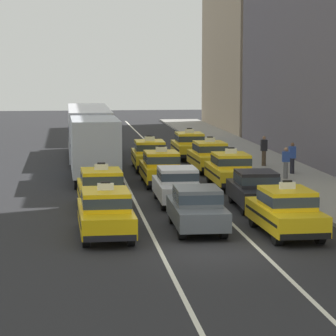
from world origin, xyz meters
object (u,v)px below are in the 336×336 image
Objects in this scene: taxi_right_fifth at (189,145)px; pedestrian_by_storefront at (286,163)px; taxi_left_second at (101,188)px; taxi_right_fourth at (209,156)px; taxi_center_third at (161,167)px; taxi_center_fourth at (149,154)px; taxi_right_nearest at (286,211)px; sedan_center_second at (177,184)px; sedan_center_nearest at (197,207)px; taxi_right_third at (230,169)px; pedestrian_near_crosswalk at (292,158)px; box_truck_left_third at (94,147)px; taxi_left_nearest at (106,212)px; pedestrian_mid_block at (264,151)px; sedan_right_second at (256,189)px; bus_left_fourth at (89,130)px.

pedestrian_by_storefront is (3.38, -10.47, 0.08)m from taxi_right_fifth.
taxi_right_fourth is (6.48, 11.25, 0.00)m from taxi_left_second.
taxi_center_third is 5.83m from taxi_center_fourth.
taxi_right_fourth is (0.31, 17.15, 0.00)m from taxi_right_nearest.
pedestrian_by_storefront is at bearing 43.14° from sedan_center_second.
sedan_center_nearest is 0.94× the size of taxi_right_nearest.
taxi_right_third is (3.20, 4.46, 0.03)m from sedan_center_second.
taxi_right_third is 2.75× the size of pedestrian_near_crosswalk.
taxi_right_fifth is (-0.22, 11.98, 0.00)m from taxi_right_third.
taxi_right_nearest is at bearing -105.20° from pedestrian_by_storefront.
taxi_center_fourth is 1.00× the size of taxi_right_nearest.
taxi_right_nearest is 13.24m from pedestrian_by_storefront.
box_truck_left_third reaches higher than taxi_right_nearest.
taxi_left_nearest is 3.37m from sedan_center_nearest.
taxi_center_fourth reaches higher than pedestrian_near_crosswalk.
taxi_right_nearest is at bearing -66.92° from sedan_center_second.
taxi_center_fourth is 1.01× the size of taxi_right_third.
pedestrian_mid_block is (3.63, 18.07, 0.14)m from taxi_right_nearest.
taxi_center_fourth and taxi_right_third have the same top height.
taxi_right_nearest is 2.69× the size of pedestrian_mid_block.
taxi_right_fifth reaches higher than sedan_right_second.
taxi_right_fifth is (3.03, 10.80, 0.00)m from taxi_center_third.
taxi_left_nearest is 1.00× the size of taxi_center_third.
taxi_right_fifth is at bearing 56.28° from box_truck_left_third.
pedestrian_by_storefront reaches higher than sedan_right_second.
sedan_center_second is at bearing -89.61° from taxi_center_third.
pedestrian_mid_block is (6.58, 16.91, 0.17)m from sedan_center_nearest.
taxi_left_nearest is at bearing -111.52° from taxi_right_fourth.
sedan_center_nearest is at bearing -101.54° from taxi_right_fourth.
taxi_right_nearest is 1.01× the size of taxi_right_fifth.
taxi_center_fourth is 6.56m from pedestrian_mid_block.
pedestrian_near_crosswalk is at bearing 47.40° from sedan_center_second.
taxi_right_nearest is at bearing -101.36° from pedestrian_mid_block.
taxi_right_third is at bearing 54.32° from sedan_center_second.
taxi_left_nearest is at bearing -90.93° from taxi_left_second.
pedestrian_near_crosswalk is at bearing 61.66° from sedan_center_nearest.
taxi_left_second is at bearing -164.42° from sedan_center_second.
bus_left_fourth is at bearing 89.79° from taxi_left_nearest.
taxi_right_fourth is at bearing 89.25° from sedan_right_second.
sedan_center_nearest is 1.00× the size of sedan_center_second.
taxi_center_third is at bearing 90.39° from sedan_center_second.
taxi_right_third is at bearing 88.58° from sedan_right_second.
bus_left_fourth is at bearing 100.70° from sedan_center_second.
taxi_right_fourth is at bearing -164.36° from pedestrian_mid_block.
sedan_center_nearest is 0.95× the size of taxi_right_third.
taxi_right_fifth is at bearing 90.21° from sedan_right_second.
taxi_center_fourth is 1.06× the size of sedan_right_second.
taxi_left_second and taxi_right_nearest have the same top height.
taxi_right_third reaches higher than sedan_right_second.
pedestrian_mid_block is (9.80, 12.18, 0.14)m from taxi_left_second.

